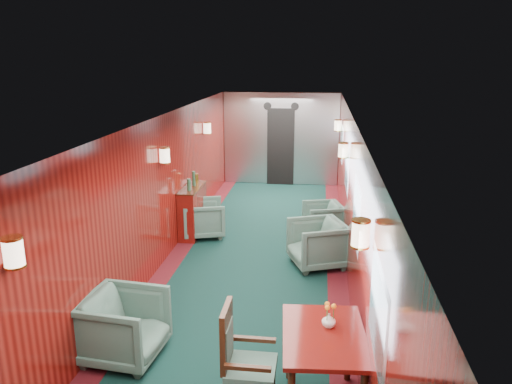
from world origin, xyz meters
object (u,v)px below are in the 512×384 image
at_px(armchair_right_far, 323,219).
at_px(side_chair, 240,355).
at_px(dining_table, 324,346).
at_px(armchair_left_near, 124,327).
at_px(armchair_left_far, 204,218).
at_px(armchair_right_near, 317,244).
at_px(credenza, 193,210).

bearing_deg(armchair_right_far, side_chair, -24.32).
xyz_separation_m(dining_table, armchair_left_near, (-2.21, 0.58, -0.31)).
bearing_deg(side_chair, armchair_left_near, 154.36).
distance_m(side_chair, armchair_right_far, 5.07).
relative_size(side_chair, armchair_left_far, 1.43).
relative_size(dining_table, armchair_right_near, 1.39).
bearing_deg(armchair_right_near, armchair_left_far, -138.95).
xyz_separation_m(armchair_left_far, armchair_right_far, (2.22, 0.36, -0.04)).
bearing_deg(armchair_left_near, armchair_left_far, 5.95).
height_order(credenza, armchair_right_near, credenza).
height_order(side_chair, credenza, credenza).
relative_size(side_chair, credenza, 0.90).
relative_size(armchair_left_far, armchair_right_far, 1.12).
height_order(dining_table, armchair_left_far, dining_table).
height_order(armchair_left_far, armchair_right_near, armchair_right_near).
distance_m(dining_table, armchair_right_near, 3.45).
height_order(armchair_left_near, armchair_left_far, armchair_left_near).
xyz_separation_m(side_chair, credenza, (-1.68, 4.71, -0.11)).
xyz_separation_m(dining_table, credenza, (-2.45, 4.61, -0.21)).
relative_size(dining_table, side_chair, 1.06).
height_order(credenza, armchair_right_far, credenza).
xyz_separation_m(side_chair, armchair_left_near, (-1.43, 0.68, -0.21)).
bearing_deg(credenza, armchair_right_near, -26.47).
bearing_deg(side_chair, armchair_left_far, 107.14).
bearing_deg(armchair_right_near, side_chair, -32.50).
bearing_deg(credenza, armchair_right_far, 6.78).
relative_size(side_chair, armchair_left_near, 1.29).
bearing_deg(armchair_left_near, armchair_right_far, -21.34).
height_order(side_chair, armchair_left_far, side_chair).
bearing_deg(armchair_right_far, dining_table, -15.48).
distance_m(dining_table, credenza, 5.23).
bearing_deg(dining_table, credenza, 113.59).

